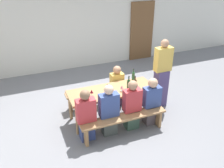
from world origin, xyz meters
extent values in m
plane|color=slate|center=(0.00, 0.00, 0.00)|extent=(24.00, 24.00, 0.00)
cube|color=silver|center=(0.00, 3.37, 1.60)|extent=(14.00, 0.20, 3.20)
cube|color=brown|center=(2.47, 3.23, 1.05)|extent=(0.90, 0.06, 2.10)
cube|color=#9E7247|center=(0.00, 0.00, 0.72)|extent=(2.00, 0.73, 0.05)
cylinder|color=#9E7247|center=(-0.92, -0.30, 0.35)|extent=(0.07, 0.07, 0.70)
cylinder|color=#9E7247|center=(0.92, -0.30, 0.35)|extent=(0.07, 0.07, 0.70)
cylinder|color=#9E7247|center=(-0.92, 0.30, 0.35)|extent=(0.07, 0.07, 0.70)
cylinder|color=#9E7247|center=(0.92, 0.30, 0.35)|extent=(0.07, 0.07, 0.70)
cube|color=#9E7247|center=(0.00, -0.66, 0.43)|extent=(1.90, 0.30, 0.04)
cube|color=#9E7247|center=(-0.85, -0.66, 0.21)|extent=(0.06, 0.24, 0.41)
cube|color=#9E7247|center=(0.85, -0.66, 0.21)|extent=(0.06, 0.24, 0.41)
cube|color=#9E7247|center=(0.00, 0.66, 0.43)|extent=(1.90, 0.30, 0.04)
cube|color=#9E7247|center=(-0.85, 0.66, 0.21)|extent=(0.06, 0.24, 0.41)
cube|color=#9E7247|center=(0.85, 0.66, 0.21)|extent=(0.06, 0.24, 0.41)
cylinder|color=#143319|center=(0.34, -0.15, 0.87)|extent=(0.08, 0.08, 0.24)
cylinder|color=#143319|center=(0.34, -0.15, 1.04)|extent=(0.03, 0.03, 0.10)
cylinder|color=black|center=(0.34, -0.15, 1.10)|extent=(0.03, 0.03, 0.01)
cylinder|color=#234C2D|center=(0.65, 0.24, 0.86)|extent=(0.07, 0.07, 0.22)
cylinder|color=#234C2D|center=(0.65, 0.24, 1.02)|extent=(0.02, 0.02, 0.09)
cylinder|color=black|center=(0.65, 0.24, 1.07)|extent=(0.03, 0.03, 0.01)
cylinder|color=#332814|center=(0.50, -0.14, 0.86)|extent=(0.08, 0.08, 0.22)
cylinder|color=#332814|center=(0.50, -0.14, 1.01)|extent=(0.03, 0.03, 0.09)
cylinder|color=black|center=(0.50, -0.14, 1.06)|extent=(0.03, 0.03, 0.01)
cylinder|color=silver|center=(0.18, -0.13, 0.75)|extent=(0.06, 0.06, 0.01)
cylinder|color=silver|center=(0.18, -0.13, 0.79)|extent=(0.01, 0.01, 0.06)
cone|color=#D18C93|center=(0.18, -0.13, 0.85)|extent=(0.08, 0.08, 0.07)
cylinder|color=silver|center=(-0.10, 0.04, 0.75)|extent=(0.06, 0.06, 0.01)
cylinder|color=silver|center=(-0.10, 0.04, 0.79)|extent=(0.01, 0.01, 0.07)
cone|color=maroon|center=(-0.10, 0.04, 0.87)|extent=(0.07, 0.07, 0.08)
cylinder|color=silver|center=(0.90, -0.21, 0.75)|extent=(0.06, 0.06, 0.01)
cylinder|color=silver|center=(0.90, -0.21, 0.79)|extent=(0.01, 0.01, 0.07)
cone|color=maroon|center=(0.90, -0.21, 0.87)|extent=(0.07, 0.07, 0.08)
cylinder|color=silver|center=(-0.52, -0.12, 0.75)|extent=(0.06, 0.06, 0.01)
cylinder|color=silver|center=(-0.52, -0.12, 0.80)|extent=(0.01, 0.01, 0.09)
cone|color=maroon|center=(-0.52, -0.12, 0.88)|extent=(0.07, 0.07, 0.07)
cube|color=navy|center=(-0.77, -0.51, 0.23)|extent=(0.29, 0.24, 0.45)
cube|color=#C6383D|center=(-0.77, -0.51, 0.70)|extent=(0.39, 0.20, 0.50)
sphere|color=#846047|center=(-0.77, -0.51, 1.06)|extent=(0.21, 0.21, 0.21)
cube|color=#464B46|center=(-0.28, -0.51, 0.23)|extent=(0.31, 0.24, 0.45)
cube|color=#384C8C|center=(-0.28, -0.51, 0.71)|extent=(0.41, 0.20, 0.52)
sphere|color=beige|center=(-0.28, -0.51, 1.07)|extent=(0.20, 0.20, 0.20)
cube|color=#354D3D|center=(0.26, -0.51, 0.23)|extent=(0.29, 0.24, 0.45)
cube|color=#C6383D|center=(0.26, -0.51, 0.70)|extent=(0.39, 0.20, 0.51)
sphere|color=#A87A5B|center=(0.26, -0.51, 1.06)|extent=(0.21, 0.21, 0.21)
cube|color=#55494C|center=(0.74, -0.51, 0.23)|extent=(0.29, 0.24, 0.45)
cube|color=#384C8C|center=(0.74, -0.51, 0.69)|extent=(0.39, 0.20, 0.47)
sphere|color=tan|center=(0.74, -0.51, 1.03)|extent=(0.22, 0.22, 0.22)
cube|color=#4C334D|center=(0.34, 0.51, 0.23)|extent=(0.24, 0.24, 0.45)
cube|color=gold|center=(0.34, 0.51, 0.66)|extent=(0.32, 0.20, 0.43)
sphere|color=#A87A5B|center=(0.34, 0.51, 0.98)|extent=(0.20, 0.20, 0.20)
cube|color=#4E4070|center=(1.36, 0.08, 0.49)|extent=(0.31, 0.24, 0.97)
cube|color=gold|center=(1.36, 0.08, 1.27)|extent=(0.41, 0.20, 0.59)
sphere|color=#A87A5B|center=(1.36, 0.08, 1.66)|extent=(0.20, 0.20, 0.20)
camera|label=1|loc=(-1.83, -4.53, 3.41)|focal=39.33mm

